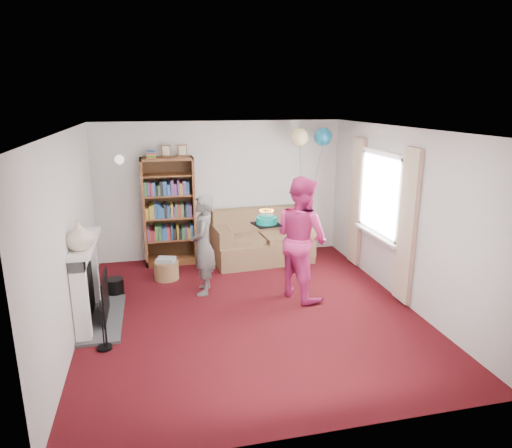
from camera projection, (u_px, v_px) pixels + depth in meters
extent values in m
plane|color=black|center=(250.00, 311.00, 6.38)|extent=(5.00, 5.00, 0.00)
cube|color=silver|center=(221.00, 190.00, 8.41)|extent=(4.50, 0.02, 2.50)
cube|color=silver|center=(69.00, 237.00, 5.56)|extent=(0.02, 5.00, 2.50)
cube|color=silver|center=(403.00, 216.00, 6.54)|extent=(0.02, 5.00, 2.50)
cube|color=white|center=(249.00, 129.00, 5.72)|extent=(4.50, 5.00, 0.01)
cube|color=#3F3F42|center=(102.00, 318.00, 6.13)|extent=(0.55, 1.40, 0.04)
cube|color=white|center=(81.00, 302.00, 5.45)|extent=(0.18, 0.14, 1.06)
cube|color=white|center=(91.00, 269.00, 6.48)|extent=(0.18, 0.14, 1.06)
cube|color=white|center=(83.00, 250.00, 5.84)|extent=(0.18, 1.24, 0.16)
cube|color=white|center=(84.00, 243.00, 5.82)|extent=(0.28, 1.35, 0.05)
cube|color=black|center=(85.00, 288.00, 5.97)|extent=(0.10, 0.80, 0.86)
cube|color=black|center=(105.00, 297.00, 6.07)|extent=(0.02, 0.70, 0.60)
cylinder|color=black|center=(102.00, 324.00, 5.34)|extent=(0.18, 0.18, 0.64)
cylinder|color=black|center=(115.00, 287.00, 6.88)|extent=(0.26, 0.26, 0.26)
cube|color=white|center=(384.00, 154.00, 6.88)|extent=(0.08, 1.30, 0.08)
cube|color=white|center=(378.00, 233.00, 7.21)|extent=(0.08, 1.30, 0.08)
cube|color=white|center=(383.00, 194.00, 7.05)|extent=(0.01, 1.15, 1.20)
cube|color=white|center=(376.00, 235.00, 7.21)|extent=(0.14, 1.32, 0.04)
cube|color=beige|center=(407.00, 227.00, 6.35)|extent=(0.07, 0.38, 2.20)
cube|color=beige|center=(356.00, 202.00, 7.89)|extent=(0.07, 0.38, 2.20)
cylinder|color=gold|center=(120.00, 158.00, 7.80)|extent=(0.04, 0.12, 0.04)
sphere|color=white|center=(119.00, 160.00, 7.72)|extent=(0.16, 0.16, 0.16)
cube|color=#472B14|center=(169.00, 209.00, 8.23)|extent=(0.90, 0.04, 1.91)
cube|color=brown|center=(144.00, 213.00, 7.96)|extent=(0.04, 0.42, 1.91)
cube|color=brown|center=(194.00, 210.00, 8.15)|extent=(0.04, 0.42, 1.91)
cube|color=brown|center=(166.00, 159.00, 7.81)|extent=(0.90, 0.42, 0.04)
cube|color=brown|center=(172.00, 260.00, 8.29)|extent=(0.90, 0.42, 0.10)
cube|color=brown|center=(171.00, 239.00, 8.19)|extent=(0.82, 0.38, 0.03)
cube|color=brown|center=(169.00, 217.00, 8.08)|extent=(0.82, 0.38, 0.02)
cube|color=brown|center=(168.00, 195.00, 7.97)|extent=(0.82, 0.38, 0.02)
cube|color=brown|center=(167.00, 175.00, 7.88)|extent=(0.82, 0.38, 0.02)
cube|color=maroon|center=(151.00, 154.00, 7.71)|extent=(0.16, 0.22, 0.12)
cube|color=brown|center=(166.00, 151.00, 7.82)|extent=(0.16, 0.02, 0.20)
cube|color=brown|center=(182.00, 150.00, 7.88)|extent=(0.16, 0.02, 0.20)
cube|color=brown|center=(262.00, 250.00, 8.35)|extent=(1.74, 0.92, 0.41)
cube|color=brown|center=(257.00, 226.00, 8.57)|extent=(1.74, 0.24, 0.71)
cube|color=brown|center=(221.00, 242.00, 8.13)|extent=(0.24, 0.87, 0.56)
cube|color=brown|center=(301.00, 236.00, 8.46)|extent=(0.24, 0.87, 0.56)
cube|color=brown|center=(242.00, 240.00, 8.13)|extent=(0.73, 0.62, 0.12)
cube|color=brown|center=(283.00, 237.00, 8.30)|extent=(0.73, 0.62, 0.12)
cylinder|color=olive|center=(166.00, 270.00, 7.51)|extent=(0.40, 0.40, 0.30)
cube|color=beige|center=(166.00, 260.00, 7.46)|extent=(0.28, 0.22, 0.06)
imported|color=black|center=(203.00, 245.00, 6.83)|extent=(0.45, 0.61, 1.53)
imported|color=#BC2565|center=(301.00, 238.00, 6.67)|extent=(0.98, 1.09, 1.82)
cube|color=black|center=(267.00, 224.00, 6.65)|extent=(0.36, 0.36, 0.02)
cylinder|color=#0B8070|center=(267.00, 220.00, 6.63)|extent=(0.30, 0.30, 0.10)
cylinder|color=#0B8070|center=(267.00, 216.00, 6.62)|extent=(0.22, 0.22, 0.04)
cylinder|color=#D15D72|center=(273.00, 214.00, 6.63)|extent=(0.01, 0.01, 0.09)
sphere|color=orange|center=(273.00, 210.00, 6.61)|extent=(0.02, 0.02, 0.02)
cylinder|color=#D15D72|center=(271.00, 213.00, 6.66)|extent=(0.01, 0.01, 0.09)
sphere|color=orange|center=(271.00, 210.00, 6.65)|extent=(0.02, 0.02, 0.02)
cylinder|color=#D15D72|center=(269.00, 213.00, 6.69)|extent=(0.01, 0.01, 0.09)
sphere|color=orange|center=(269.00, 209.00, 6.67)|extent=(0.02, 0.02, 0.02)
cylinder|color=#D15D72|center=(266.00, 212.00, 6.70)|extent=(0.01, 0.01, 0.09)
sphere|color=orange|center=(266.00, 209.00, 6.68)|extent=(0.02, 0.02, 0.02)
cylinder|color=#D15D72|center=(264.00, 213.00, 6.69)|extent=(0.01, 0.01, 0.09)
sphere|color=orange|center=(264.00, 209.00, 6.67)|extent=(0.02, 0.02, 0.02)
cylinder|color=#D15D72|center=(262.00, 213.00, 6.66)|extent=(0.01, 0.01, 0.09)
sphere|color=orange|center=(262.00, 210.00, 6.65)|extent=(0.02, 0.02, 0.02)
cylinder|color=#D15D72|center=(260.00, 214.00, 6.63)|extent=(0.01, 0.01, 0.09)
sphere|color=orange|center=(260.00, 210.00, 6.61)|extent=(0.02, 0.02, 0.02)
cylinder|color=#D15D72|center=(260.00, 214.00, 6.59)|extent=(0.01, 0.01, 0.09)
sphere|color=orange|center=(260.00, 211.00, 6.58)|extent=(0.02, 0.02, 0.02)
cylinder|color=#D15D72|center=(262.00, 215.00, 6.55)|extent=(0.01, 0.01, 0.09)
sphere|color=orange|center=(262.00, 212.00, 6.54)|extent=(0.02, 0.02, 0.02)
cylinder|color=#D15D72|center=(264.00, 215.00, 6.53)|extent=(0.01, 0.01, 0.09)
sphere|color=orange|center=(264.00, 212.00, 6.52)|extent=(0.02, 0.02, 0.02)
cylinder|color=#D15D72|center=(267.00, 215.00, 6.52)|extent=(0.01, 0.01, 0.09)
sphere|color=orange|center=(267.00, 212.00, 6.51)|extent=(0.02, 0.02, 0.02)
cylinder|color=#D15D72|center=(269.00, 215.00, 6.53)|extent=(0.01, 0.01, 0.09)
sphere|color=orange|center=(269.00, 212.00, 6.52)|extent=(0.02, 0.02, 0.02)
cylinder|color=#D15D72|center=(272.00, 215.00, 6.55)|extent=(0.01, 0.01, 0.09)
sphere|color=orange|center=(272.00, 212.00, 6.54)|extent=(0.02, 0.02, 0.02)
cylinder|color=#D15D72|center=(273.00, 214.00, 6.59)|extent=(0.01, 0.01, 0.09)
sphere|color=orange|center=(273.00, 211.00, 6.58)|extent=(0.02, 0.02, 0.02)
sphere|color=#3F3F3F|center=(305.00, 225.00, 8.20)|extent=(0.02, 0.02, 0.02)
sphere|color=#176A8F|center=(323.00, 137.00, 8.16)|extent=(0.32, 0.32, 0.32)
sphere|color=#F7E897|center=(300.00, 137.00, 8.06)|extent=(0.32, 0.32, 0.32)
imported|color=beige|center=(79.00, 235.00, 5.44)|extent=(0.42, 0.42, 0.36)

